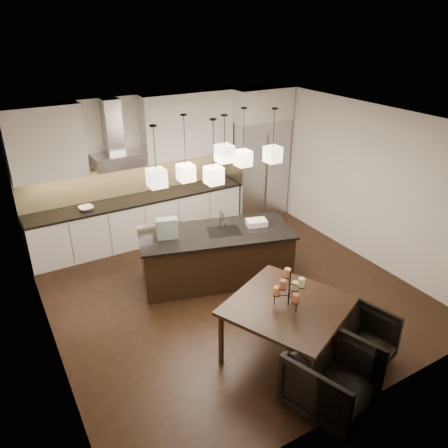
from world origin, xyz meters
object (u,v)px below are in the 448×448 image
refrigerator (257,169)px  dining_table (286,330)px  armchair_right (360,339)px  island_body (216,257)px  armchair_left (332,379)px

refrigerator → dining_table: (-2.23, -4.03, -0.66)m
dining_table → armchair_right: dining_table is taller
refrigerator → dining_table: size_ratio=1.56×
island_body → armchair_right: size_ratio=3.15×
refrigerator → armchair_left: size_ratio=2.38×
dining_table → armchair_left: 0.94m
dining_table → armchair_left: (-0.06, -0.94, -0.00)m
island_body → armchair_left: island_body is taller
dining_table → armchair_right: bearing=-60.9°
refrigerator → island_body: (-2.11, -1.92, -0.64)m
armchair_left → island_body: bearing=68.1°
refrigerator → armchair_left: (-2.29, -4.97, -0.66)m
refrigerator → armchair_left: 5.51m
refrigerator → armchair_right: size_ratio=2.76×
island_body → armchair_right: bearing=-60.5°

